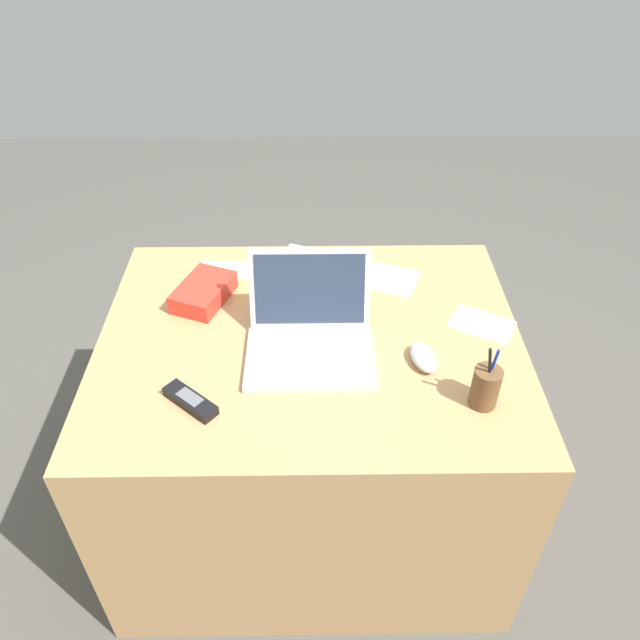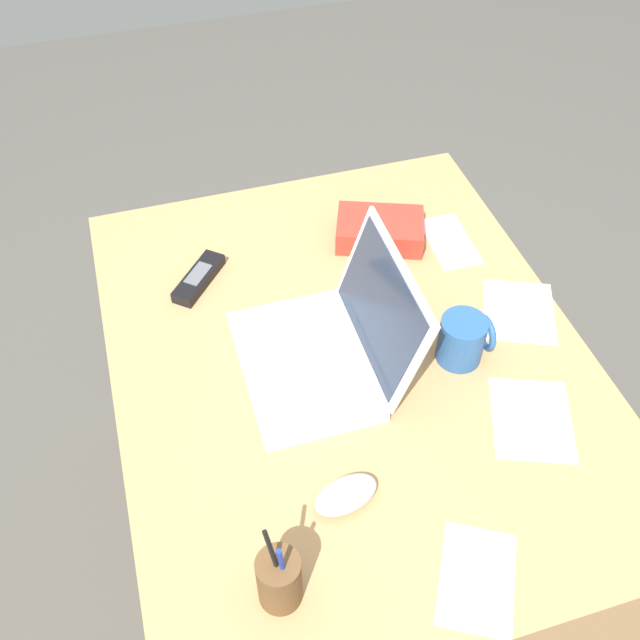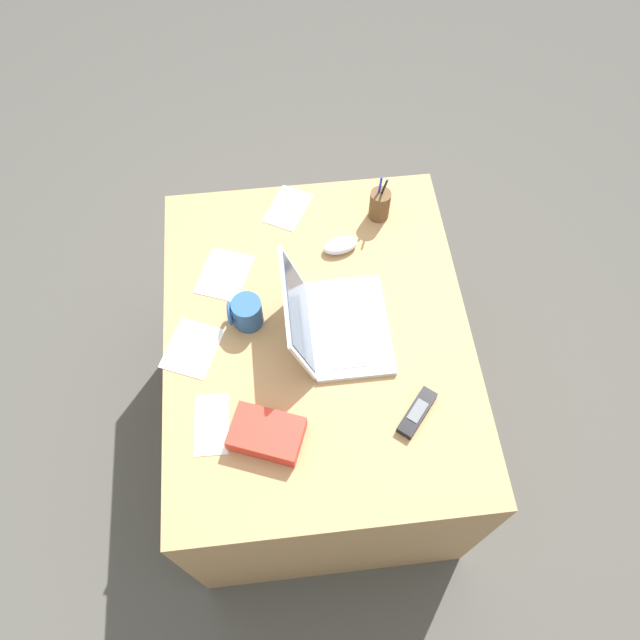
% 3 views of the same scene
% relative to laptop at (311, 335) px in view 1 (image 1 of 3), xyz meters
% --- Properties ---
extents(ground_plane, '(6.00, 6.00, 0.00)m').
position_rel_laptop_xyz_m(ground_plane, '(-0.00, 0.05, -0.78)').
color(ground_plane, '#4C4944').
extents(desk, '(1.10, 0.87, 0.74)m').
position_rel_laptop_xyz_m(desk, '(-0.00, 0.05, -0.41)').
color(desk, tan).
rests_on(desk, ground).
extents(laptop, '(0.32, 0.29, 0.22)m').
position_rel_laptop_xyz_m(laptop, '(0.00, 0.00, 0.00)').
color(laptop, silver).
rests_on(laptop, desk).
extents(computer_mouse, '(0.08, 0.12, 0.04)m').
position_rel_laptop_xyz_m(computer_mouse, '(0.28, -0.06, -0.03)').
color(computer_mouse, silver).
rests_on(computer_mouse, desk).
extents(coffee_mug_white, '(0.08, 0.10, 0.09)m').
position_rel_laptop_xyz_m(coffee_mug_white, '(0.05, 0.24, 0.00)').
color(coffee_mug_white, '#26518C').
rests_on(coffee_mug_white, desk).
extents(cordless_phone, '(0.14, 0.13, 0.03)m').
position_rel_laptop_xyz_m(cordless_phone, '(-0.28, -0.19, -0.03)').
color(cordless_phone, black).
rests_on(cordless_phone, desk).
extents(pen_holder, '(0.06, 0.06, 0.18)m').
position_rel_laptop_xyz_m(pen_holder, '(0.39, -0.19, 0.01)').
color(pen_holder, brown).
rests_on(pen_holder, desk).
extents(snack_bag, '(0.18, 0.21, 0.05)m').
position_rel_laptop_xyz_m(snack_bag, '(-0.30, 0.21, -0.02)').
color(snack_bag, red).
rests_on(snack_bag, desk).
extents(paper_note_near_laptop, '(0.20, 0.19, 0.00)m').
position_rel_laptop_xyz_m(paper_note_near_laptop, '(-0.02, 0.40, -0.04)').
color(paper_note_near_laptop, white).
rests_on(paper_note_near_laptop, desk).
extents(paper_note_left, '(0.21, 0.19, 0.00)m').
position_rel_laptop_xyz_m(paper_note_left, '(0.22, 0.30, -0.04)').
color(paper_note_left, white).
rests_on(paper_note_left, desk).
extents(paper_note_right, '(0.19, 0.17, 0.00)m').
position_rel_laptop_xyz_m(paper_note_right, '(0.46, 0.09, -0.04)').
color(paper_note_right, white).
rests_on(paper_note_right, desk).
extents(paper_note_front, '(0.17, 0.10, 0.00)m').
position_rel_laptop_xyz_m(paper_note_front, '(-0.25, 0.35, -0.04)').
color(paper_note_front, white).
rests_on(paper_note_front, desk).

